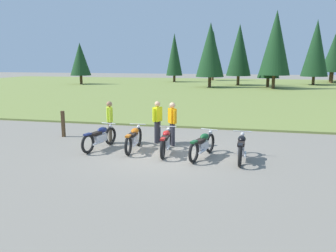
{
  "coord_description": "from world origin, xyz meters",
  "views": [
    {
      "loc": [
        2.66,
        -11.16,
        3.24
      ],
      "look_at": [
        0.0,
        0.6,
        0.9
      ],
      "focal_mm": 36.35,
      "sensor_mm": 36.0,
      "label": 1
    }
  ],
  "objects_px": {
    "motorcycle_red": "(166,141)",
    "rider_near_row_end": "(172,121)",
    "motorcycle_black": "(241,147)",
    "rider_with_back_turned": "(110,120)",
    "rider_checking_bike": "(157,119)",
    "motorcycle_british_green": "(203,145)",
    "trail_marker_post": "(63,124)",
    "motorcycle_navy": "(100,137)",
    "motorcycle_orange": "(134,138)"
  },
  "relations": [
    {
      "from": "motorcycle_british_green",
      "to": "trail_marker_post",
      "type": "distance_m",
      "value": 6.48
    },
    {
      "from": "motorcycle_orange",
      "to": "motorcycle_british_green",
      "type": "relative_size",
      "value": 1.03
    },
    {
      "from": "rider_with_back_turned",
      "to": "rider_near_row_end",
      "type": "xyz_separation_m",
      "value": [
        2.47,
        0.19,
        0.0
      ]
    },
    {
      "from": "motorcycle_red",
      "to": "rider_near_row_end",
      "type": "bearing_deg",
      "value": 91.07
    },
    {
      "from": "motorcycle_red",
      "to": "trail_marker_post",
      "type": "xyz_separation_m",
      "value": [
        -4.9,
        1.64,
        0.12
      ]
    },
    {
      "from": "motorcycle_navy",
      "to": "trail_marker_post",
      "type": "height_order",
      "value": "trail_marker_post"
    },
    {
      "from": "rider_checking_bike",
      "to": "rider_near_row_end",
      "type": "height_order",
      "value": "same"
    },
    {
      "from": "rider_checking_bike",
      "to": "trail_marker_post",
      "type": "bearing_deg",
      "value": 177.39
    },
    {
      "from": "motorcycle_navy",
      "to": "motorcycle_black",
      "type": "height_order",
      "value": "same"
    },
    {
      "from": "motorcycle_british_green",
      "to": "rider_checking_bike",
      "type": "xyz_separation_m",
      "value": [
        -2.0,
        1.64,
        0.51
      ]
    },
    {
      "from": "motorcycle_red",
      "to": "motorcycle_black",
      "type": "relative_size",
      "value": 1.0
    },
    {
      "from": "rider_checking_bike",
      "to": "rider_with_back_turned",
      "type": "bearing_deg",
      "value": -166.44
    },
    {
      "from": "motorcycle_black",
      "to": "rider_checking_bike",
      "type": "height_order",
      "value": "rider_checking_bike"
    },
    {
      "from": "motorcycle_navy",
      "to": "motorcycle_british_green",
      "type": "height_order",
      "value": "same"
    },
    {
      "from": "motorcycle_red",
      "to": "rider_with_back_turned",
      "type": "distance_m",
      "value": 2.74
    },
    {
      "from": "motorcycle_navy",
      "to": "motorcycle_orange",
      "type": "height_order",
      "value": "same"
    },
    {
      "from": "motorcycle_orange",
      "to": "rider_with_back_turned",
      "type": "distance_m",
      "value": 1.59
    },
    {
      "from": "trail_marker_post",
      "to": "rider_near_row_end",
      "type": "bearing_deg",
      "value": -5.22
    },
    {
      "from": "rider_with_back_turned",
      "to": "trail_marker_post",
      "type": "relative_size",
      "value": 1.49
    },
    {
      "from": "motorcycle_red",
      "to": "motorcycle_navy",
      "type": "bearing_deg",
      "value": 177.74
    },
    {
      "from": "motorcycle_british_green",
      "to": "rider_checking_bike",
      "type": "height_order",
      "value": "rider_checking_bike"
    },
    {
      "from": "motorcycle_british_green",
      "to": "rider_with_back_turned",
      "type": "relative_size",
      "value": 1.23
    },
    {
      "from": "motorcycle_red",
      "to": "motorcycle_british_green",
      "type": "height_order",
      "value": "same"
    },
    {
      "from": "motorcycle_black",
      "to": "rider_near_row_end",
      "type": "relative_size",
      "value": 1.26
    },
    {
      "from": "motorcycle_navy",
      "to": "motorcycle_orange",
      "type": "xyz_separation_m",
      "value": [
        1.29,
        0.08,
        0.0
      ]
    },
    {
      "from": "motorcycle_navy",
      "to": "motorcycle_british_green",
      "type": "xyz_separation_m",
      "value": [
        3.85,
        -0.29,
        0.0
      ]
    },
    {
      "from": "rider_near_row_end",
      "to": "trail_marker_post",
      "type": "height_order",
      "value": "rider_near_row_end"
    },
    {
      "from": "rider_checking_bike",
      "to": "rider_near_row_end",
      "type": "xyz_separation_m",
      "value": [
        0.65,
        -0.25,
        0.0
      ]
    },
    {
      "from": "rider_checking_bike",
      "to": "rider_near_row_end",
      "type": "distance_m",
      "value": 0.7
    },
    {
      "from": "motorcycle_navy",
      "to": "rider_checking_bike",
      "type": "height_order",
      "value": "rider_checking_bike"
    },
    {
      "from": "motorcycle_navy",
      "to": "motorcycle_british_green",
      "type": "bearing_deg",
      "value": -4.37
    },
    {
      "from": "rider_with_back_turned",
      "to": "rider_checking_bike",
      "type": "bearing_deg",
      "value": 13.56
    },
    {
      "from": "rider_near_row_end",
      "to": "motorcycle_british_green",
      "type": "bearing_deg",
      "value": -46.0
    },
    {
      "from": "rider_with_back_turned",
      "to": "trail_marker_post",
      "type": "bearing_deg",
      "value": 165.28
    },
    {
      "from": "motorcycle_british_green",
      "to": "rider_near_row_end",
      "type": "relative_size",
      "value": 1.23
    },
    {
      "from": "rider_with_back_turned",
      "to": "motorcycle_british_green",
      "type": "bearing_deg",
      "value": -17.52
    },
    {
      "from": "motorcycle_british_green",
      "to": "rider_with_back_turned",
      "type": "height_order",
      "value": "rider_with_back_turned"
    },
    {
      "from": "trail_marker_post",
      "to": "motorcycle_red",
      "type": "bearing_deg",
      "value": -18.53
    },
    {
      "from": "motorcycle_orange",
      "to": "rider_near_row_end",
      "type": "xyz_separation_m",
      "value": [
        1.22,
        1.01,
        0.51
      ]
    },
    {
      "from": "rider_with_back_turned",
      "to": "trail_marker_post",
      "type": "distance_m",
      "value": 2.51
    },
    {
      "from": "motorcycle_navy",
      "to": "motorcycle_british_green",
      "type": "relative_size",
      "value": 1.01
    },
    {
      "from": "motorcycle_orange",
      "to": "motorcycle_red",
      "type": "height_order",
      "value": "same"
    },
    {
      "from": "motorcycle_british_green",
      "to": "rider_checking_bike",
      "type": "relative_size",
      "value": 1.23
    },
    {
      "from": "motorcycle_red",
      "to": "motorcycle_british_green",
      "type": "xyz_separation_m",
      "value": [
        1.32,
        -0.19,
        0.0
      ]
    },
    {
      "from": "rider_with_back_turned",
      "to": "rider_near_row_end",
      "type": "relative_size",
      "value": 1.0
    },
    {
      "from": "motorcycle_red",
      "to": "motorcycle_black",
      "type": "bearing_deg",
      "value": -5.98
    },
    {
      "from": "motorcycle_red",
      "to": "rider_with_back_turned",
      "type": "bearing_deg",
      "value": 157.96
    },
    {
      "from": "motorcycle_red",
      "to": "rider_near_row_end",
      "type": "relative_size",
      "value": 1.26
    },
    {
      "from": "motorcycle_orange",
      "to": "motorcycle_british_green",
      "type": "xyz_separation_m",
      "value": [
        2.56,
        -0.38,
        0.0
      ]
    },
    {
      "from": "motorcycle_red",
      "to": "motorcycle_british_green",
      "type": "distance_m",
      "value": 1.33
    }
  ]
}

